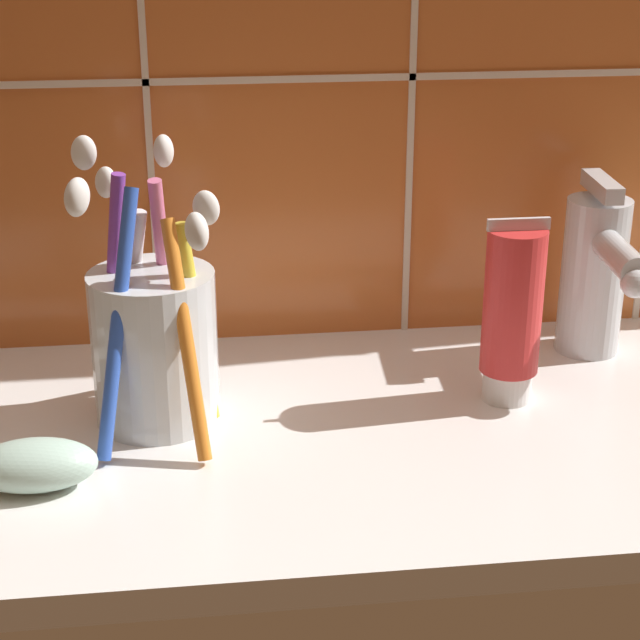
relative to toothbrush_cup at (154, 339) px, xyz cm
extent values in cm
cube|color=white|center=(17.39, -2.61, -6.79)|extent=(77.37, 32.54, 2.00)
cube|color=beige|center=(17.39, 13.06, 14.30)|extent=(87.37, 0.24, 0.50)
cylinder|color=silver|center=(0.03, 0.06, -0.65)|extent=(8.20, 8.20, 10.27)
cylinder|color=yellow|center=(2.83, -0.76, 1.26)|extent=(2.67, 1.73, 13.40)
ellipsoid|color=white|center=(3.72, -1.10, 9.00)|extent=(2.28, 1.90, 2.39)
cylinder|color=pink|center=(0.89, 2.36, 2.47)|extent=(1.58, 4.08, 15.88)
ellipsoid|color=white|center=(1.20, 4.10, 11.40)|extent=(1.64, 2.28, 2.49)
cylinder|color=white|center=(-1.50, 3.27, 1.35)|extent=(3.33, 4.57, 13.73)
ellipsoid|color=white|center=(-2.72, 5.22, 9.15)|extent=(2.29, 2.59, 2.59)
cylinder|color=purple|center=(-2.50, 0.86, 2.78)|extent=(3.18, 2.35, 16.45)
ellipsoid|color=white|center=(-3.61, 1.50, 12.03)|extent=(2.36, 2.11, 2.41)
cylinder|color=blue|center=(-1.98, -3.37, 2.48)|extent=(3.71, 6.37, 16.05)
ellipsoid|color=white|center=(-3.41, -6.32, 11.38)|extent=(2.19, 2.68, 2.65)
cylinder|color=orange|center=(2.14, -3.95, 1.51)|extent=(2.73, 6.66, 14.15)
ellipsoid|color=white|center=(3.07, -7.18, 9.43)|extent=(1.92, 2.68, 2.69)
cylinder|color=white|center=(23.96, 0.06, -4.69)|extent=(3.40, 3.40, 2.20)
cylinder|color=red|center=(23.96, 0.06, 1.43)|extent=(4.00, 4.00, 10.03)
cube|color=silver|center=(23.96, 0.06, 6.84)|extent=(4.20, 0.36, 0.80)
cylinder|color=silver|center=(32.42, 7.55, 0.16)|extent=(4.77, 4.77, 11.88)
cylinder|color=silver|center=(32.17, 3.26, 3.48)|extent=(2.64, 8.70, 2.15)
sphere|color=silver|center=(31.93, -1.03, 2.77)|extent=(2.00, 2.00, 2.00)
cube|color=silver|center=(32.42, 7.55, 7.10)|extent=(1.74, 6.07, 1.20)
ellipsoid|color=silver|center=(-7.03, -8.13, -4.27)|extent=(7.39, 4.08, 3.04)
camera|label=1|loc=(2.95, -64.62, 27.44)|focal=60.00mm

